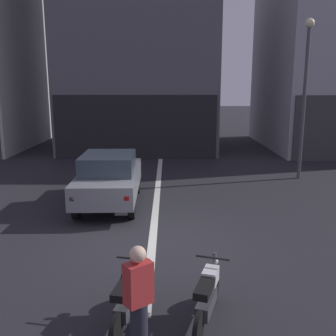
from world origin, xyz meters
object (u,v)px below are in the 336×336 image
Objects in this scene: car_grey_crossing_near at (109,177)px; person_by_motorcycles at (139,304)px; motorcycle_black_row_leftmost at (128,297)px; motorcycle_white_row_left_mid at (208,296)px; street_lamp at (306,83)px.

person_by_motorcycles is at bearing -78.39° from car_grey_crossing_near.
motorcycle_black_row_leftmost is at bearing 105.89° from person_by_motorcycles.
motorcycle_white_row_left_mid is at bearing -68.24° from car_grey_crossing_near.
person_by_motorcycles reaches higher than motorcycle_white_row_left_mid.
street_lamp is (7.09, 3.51, 2.88)m from car_grey_crossing_near.
car_grey_crossing_near is 2.57× the size of motorcycle_white_row_left_mid.
motorcycle_white_row_left_mid is (1.24, 0.03, 0.00)m from motorcycle_black_row_leftmost.
car_grey_crossing_near is at bearing 101.03° from motorcycle_black_row_leftmost.
person_by_motorcycles is (1.43, -6.97, -0.03)m from car_grey_crossing_near.
motorcycle_black_row_leftmost is 1.03× the size of motorcycle_white_row_left_mid.
car_grey_crossing_near is 7.12m from person_by_motorcycles.
street_lamp reaches higher than motorcycle_white_row_left_mid.
motorcycle_white_row_left_mid is (-4.65, -9.63, -3.31)m from street_lamp.
street_lamp is 3.80× the size of motorcycle_white_row_left_mid.
street_lamp is at bearing 26.34° from car_grey_crossing_near.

